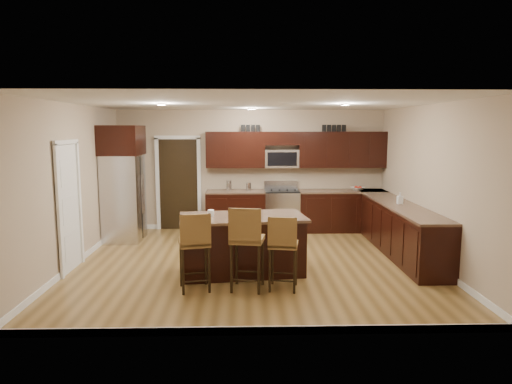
{
  "coord_description": "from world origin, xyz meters",
  "views": [
    {
      "loc": [
        -0.15,
        -7.58,
        2.3
      ],
      "look_at": [
        0.05,
        0.4,
        1.18
      ],
      "focal_mm": 32.0,
      "sensor_mm": 36.0,
      "label": 1
    }
  ],
  "objects_px": {
    "island": "(243,246)",
    "stool_mid": "(246,239)",
    "range": "(282,210)",
    "stool_left": "(195,243)",
    "stool_right": "(283,244)",
    "refrigerator": "(123,182)"
  },
  "relations": [
    {
      "from": "stool_left",
      "to": "stool_mid",
      "type": "bearing_deg",
      "value": -12.68
    },
    {
      "from": "range",
      "to": "stool_right",
      "type": "relative_size",
      "value": 1.03
    },
    {
      "from": "stool_left",
      "to": "refrigerator",
      "type": "bearing_deg",
      "value": 108.09
    },
    {
      "from": "island",
      "to": "refrigerator",
      "type": "relative_size",
      "value": 0.89
    },
    {
      "from": "island",
      "to": "stool_mid",
      "type": "bearing_deg",
      "value": -93.46
    },
    {
      "from": "refrigerator",
      "to": "range",
      "type": "bearing_deg",
      "value": 12.99
    },
    {
      "from": "range",
      "to": "stool_left",
      "type": "xyz_separation_m",
      "value": [
        -1.53,
        -3.78,
        0.24
      ]
    },
    {
      "from": "range",
      "to": "island",
      "type": "distance_m",
      "value": 3.06
    },
    {
      "from": "island",
      "to": "refrigerator",
      "type": "height_order",
      "value": "refrigerator"
    },
    {
      "from": "range",
      "to": "stool_left",
      "type": "height_order",
      "value": "stool_left"
    },
    {
      "from": "range",
      "to": "stool_right",
      "type": "height_order",
      "value": "range"
    },
    {
      "from": "range",
      "to": "stool_right",
      "type": "bearing_deg",
      "value": -94.4
    },
    {
      "from": "stool_mid",
      "to": "refrigerator",
      "type": "relative_size",
      "value": 0.52
    },
    {
      "from": "range",
      "to": "stool_right",
      "type": "xyz_separation_m",
      "value": [
        -0.29,
        -3.78,
        0.2
      ]
    },
    {
      "from": "stool_mid",
      "to": "refrigerator",
      "type": "bearing_deg",
      "value": 139.41
    },
    {
      "from": "stool_left",
      "to": "island",
      "type": "bearing_deg",
      "value": 39.51
    },
    {
      "from": "stool_left",
      "to": "stool_mid",
      "type": "height_order",
      "value": "stool_mid"
    },
    {
      "from": "range",
      "to": "stool_mid",
      "type": "xyz_separation_m",
      "value": [
        -0.81,
        -3.79,
        0.29
      ]
    },
    {
      "from": "island",
      "to": "stool_right",
      "type": "height_order",
      "value": "stool_right"
    },
    {
      "from": "refrigerator",
      "to": "stool_right",
      "type": "bearing_deg",
      "value": -45.1
    },
    {
      "from": "stool_left",
      "to": "stool_right",
      "type": "height_order",
      "value": "stool_left"
    },
    {
      "from": "island",
      "to": "stool_right",
      "type": "bearing_deg",
      "value": -63.12
    }
  ]
}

